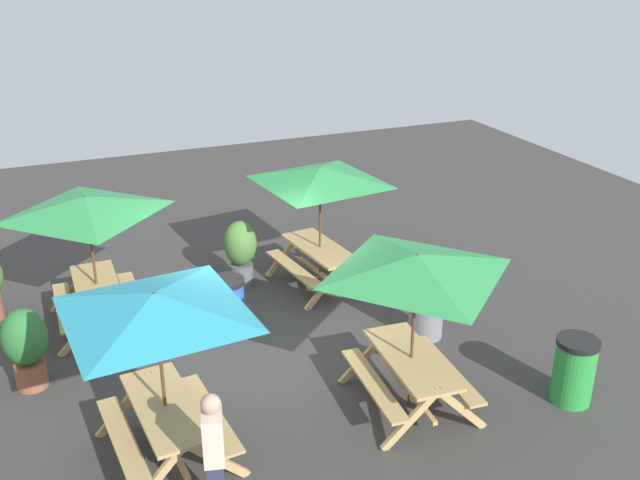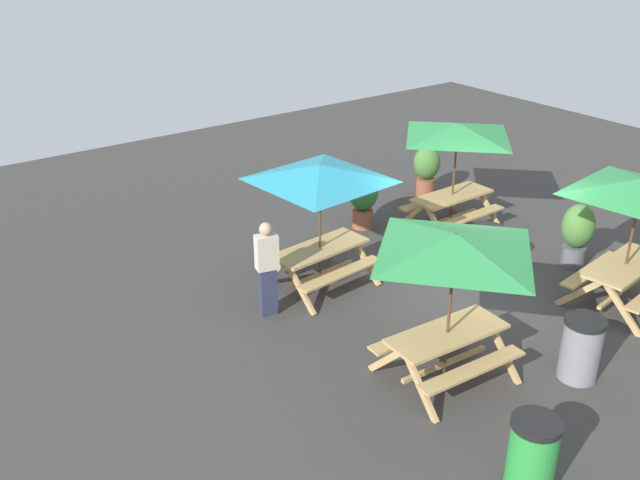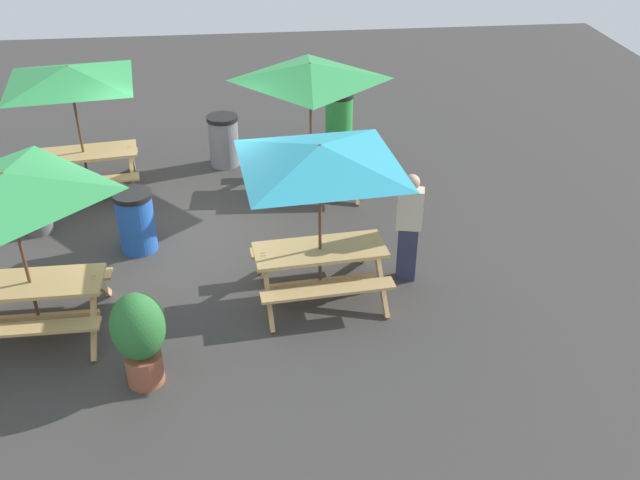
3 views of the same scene
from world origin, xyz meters
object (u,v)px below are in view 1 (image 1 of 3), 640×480
at_px(trash_bin_blue, 227,306).
at_px(person_standing, 214,456).
at_px(potted_plant_2, 26,344).
at_px(trash_bin_gray, 426,309).
at_px(picnic_table_2, 320,184).
at_px(picnic_table_3, 416,276).
at_px(potted_plant_0, 240,249).
at_px(trash_bin_green, 574,370).
at_px(picnic_table_0, 156,317).
at_px(picnic_table_1, 87,215).

bearing_deg(trash_bin_blue, person_standing, 162.76).
relative_size(trash_bin_blue, potted_plant_2, 0.78).
distance_m(trash_bin_gray, person_standing, 4.96).
distance_m(picnic_table_2, trash_bin_blue, 2.79).
xyz_separation_m(picnic_table_2, picnic_table_3, (-3.96, 0.29, 0.00)).
xyz_separation_m(picnic_table_2, potted_plant_0, (0.58, 1.36, -1.28)).
xyz_separation_m(potted_plant_2, person_standing, (-3.56, -1.83, 0.17)).
xyz_separation_m(trash_bin_green, person_standing, (-0.30, 5.17, 0.39)).
bearing_deg(trash_bin_gray, trash_bin_blue, 66.01).
relative_size(trash_bin_gray, potted_plant_2, 0.78).
bearing_deg(potted_plant_2, picnic_table_3, -116.95).
bearing_deg(potted_plant_2, trash_bin_gray, -98.67).
xyz_separation_m(trash_bin_gray, potted_plant_2, (0.92, 6.01, 0.22)).
xyz_separation_m(picnic_table_3, trash_bin_gray, (1.55, -1.15, -1.49)).
height_order(picnic_table_2, potted_plant_0, picnic_table_2).
bearing_deg(person_standing, trash_bin_green, -72.85).
bearing_deg(picnic_table_0, picnic_table_1, 0.88).
height_order(trash_bin_gray, potted_plant_2, potted_plant_2).
bearing_deg(picnic_table_0, trash_bin_green, -105.43).
xyz_separation_m(trash_bin_blue, potted_plant_0, (1.68, -0.73, 0.21)).
distance_m(picnic_table_2, trash_bin_gray, 2.97).
height_order(picnic_table_2, trash_bin_green, picnic_table_2).
xyz_separation_m(trash_bin_blue, person_standing, (-3.95, 1.23, 0.39)).
height_order(picnic_table_1, picnic_table_2, same).
relative_size(picnic_table_1, trash_bin_blue, 2.38).
xyz_separation_m(picnic_table_2, trash_bin_gray, (-2.41, -0.87, -1.49)).
bearing_deg(picnic_table_3, potted_plant_0, 16.97).
distance_m(picnic_table_3, person_standing, 3.40).
distance_m(picnic_table_3, trash_bin_green, 2.73).
bearing_deg(picnic_table_1, trash_bin_gray, -116.69).
height_order(picnic_table_3, person_standing, picnic_table_3).
relative_size(picnic_table_3, potted_plant_0, 1.86).
relative_size(picnic_table_0, picnic_table_1, 1.21).
xyz_separation_m(picnic_table_1, person_standing, (-5.03, -0.69, -1.10)).
distance_m(picnic_table_2, picnic_table_3, 3.97).
height_order(trash_bin_gray, trash_bin_blue, same).
xyz_separation_m(picnic_table_1, potted_plant_0, (0.60, -2.64, -1.28)).
bearing_deg(trash_bin_blue, trash_bin_gray, -113.99).
relative_size(picnic_table_1, person_standing, 1.40).
height_order(picnic_table_3, trash_bin_gray, picnic_table_3).
relative_size(potted_plant_0, potted_plant_2, 1.00).
bearing_deg(trash_bin_blue, trash_bin_green, -132.80).
relative_size(picnic_table_0, trash_bin_gray, 2.87).
bearing_deg(picnic_table_3, picnic_table_2, -0.45).
bearing_deg(picnic_table_0, person_standing, -172.63).
relative_size(picnic_table_1, potted_plant_0, 1.86).
distance_m(trash_bin_blue, person_standing, 4.16).
height_order(picnic_table_1, person_standing, picnic_table_1).
xyz_separation_m(picnic_table_3, person_standing, (-1.09, 3.03, -1.10)).
bearing_deg(potted_plant_0, trash_bin_blue, 156.55).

